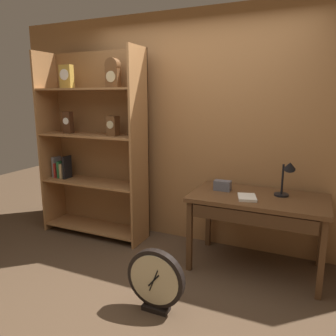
# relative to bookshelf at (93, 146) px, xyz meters

# --- Properties ---
(ground_plane) EXTENTS (10.00, 10.00, 0.00)m
(ground_plane) POSITION_rel_bookshelf_xyz_m (1.21, -1.09, -1.10)
(ground_plane) COLOR #4C3826
(back_wood_panel) EXTENTS (4.80, 0.05, 2.60)m
(back_wood_panel) POSITION_rel_bookshelf_xyz_m (1.21, 0.33, 0.20)
(back_wood_panel) COLOR #9E6B3D
(back_wood_panel) RESTS_ON ground
(bookshelf) EXTENTS (1.32, 0.40, 2.20)m
(bookshelf) POSITION_rel_bookshelf_xyz_m (0.00, 0.00, 0.00)
(bookshelf) COLOR #9E6B3D
(bookshelf) RESTS_ON ground
(workbench) EXTENTS (1.27, 0.71, 0.75)m
(workbench) POSITION_rel_bookshelf_xyz_m (1.98, -0.12, -0.43)
(workbench) COLOR brown
(workbench) RESTS_ON ground
(desk_lamp) EXTENTS (0.19, 0.19, 0.37)m
(desk_lamp) POSITION_rel_bookshelf_xyz_m (2.21, -0.02, -0.13)
(desk_lamp) COLOR black
(desk_lamp) RESTS_ON workbench
(toolbox_small) EXTENTS (0.17, 0.09, 0.10)m
(toolbox_small) POSITION_rel_bookshelf_xyz_m (1.61, -0.04, -0.30)
(toolbox_small) COLOR #595960
(toolbox_small) RESTS_ON workbench
(open_repair_manual) EXTENTS (0.21, 0.26, 0.02)m
(open_repair_manual) POSITION_rel_bookshelf_xyz_m (1.89, -0.22, -0.34)
(open_repair_manual) COLOR silver
(open_repair_manual) RESTS_ON workbench
(round_clock_large) EXTENTS (0.48, 0.11, 0.52)m
(round_clock_large) POSITION_rel_bookshelf_xyz_m (1.38, -1.10, -0.83)
(round_clock_large) COLOR black
(round_clock_large) RESTS_ON ground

